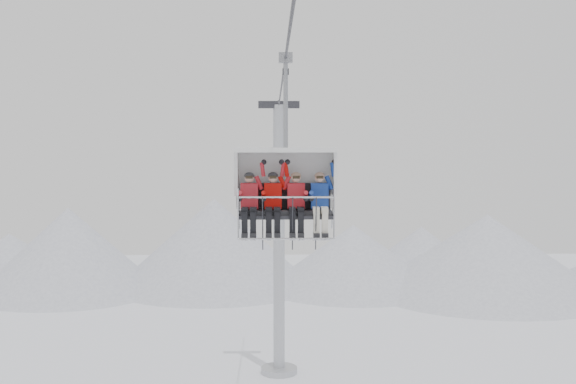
{
  "coord_description": "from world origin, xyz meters",
  "views": [
    {
      "loc": [
        -0.27,
        -13.19,
        11.47
      ],
      "look_at": [
        0.0,
        0.0,
        10.56
      ],
      "focal_mm": 45.0,
      "sensor_mm": 36.0,
      "label": 1
    }
  ],
  "objects_px": {
    "skier_far_left": "(249,202)",
    "skier_far_right": "(320,202)",
    "skier_center_right": "(296,202)",
    "chairlift_carrier": "(286,180)",
    "skier_center_left": "(273,202)",
    "lift_tower_right": "(279,258)"
  },
  "relations": [
    {
      "from": "skier_far_left",
      "to": "skier_far_right",
      "type": "xyz_separation_m",
      "value": [
        1.53,
        0.0,
        0.0
      ]
    },
    {
      "from": "skier_far_left",
      "to": "skier_center_right",
      "type": "xyz_separation_m",
      "value": [
        1.02,
        0.0,
        0.0
      ]
    },
    {
      "from": "chairlift_carrier",
      "to": "skier_far_left",
      "type": "distance_m",
      "value": 0.97
    },
    {
      "from": "skier_far_left",
      "to": "skier_center_right",
      "type": "relative_size",
      "value": 1.0
    },
    {
      "from": "skier_center_right",
      "to": "skier_center_left",
      "type": "bearing_deg",
      "value": 180.0
    },
    {
      "from": "chairlift_carrier",
      "to": "skier_center_left",
      "type": "relative_size",
      "value": 2.36
    },
    {
      "from": "skier_center_left",
      "to": "skier_center_right",
      "type": "distance_m",
      "value": 0.5
    },
    {
      "from": "skier_center_left",
      "to": "skier_far_right",
      "type": "height_order",
      "value": "same"
    },
    {
      "from": "skier_far_left",
      "to": "skier_center_right",
      "type": "distance_m",
      "value": 1.02
    },
    {
      "from": "lift_tower_right",
      "to": "skier_center_left",
      "type": "distance_m",
      "value": 20.13
    },
    {
      "from": "lift_tower_right",
      "to": "skier_far_left",
      "type": "relative_size",
      "value": 7.99
    },
    {
      "from": "skier_far_left",
      "to": "skier_far_right",
      "type": "relative_size",
      "value": 1.0
    },
    {
      "from": "skier_center_right",
      "to": "chairlift_carrier",
      "type": "bearing_deg",
      "value": 126.42
    },
    {
      "from": "chairlift_carrier",
      "to": "skier_far_left",
      "type": "height_order",
      "value": "chairlift_carrier"
    },
    {
      "from": "chairlift_carrier",
      "to": "skier_far_right",
      "type": "distance_m",
      "value": 0.92
    },
    {
      "from": "lift_tower_right",
      "to": "skier_far_right",
      "type": "height_order",
      "value": "lift_tower_right"
    },
    {
      "from": "skier_center_left",
      "to": "lift_tower_right",
      "type": "bearing_deg",
      "value": 89.19
    },
    {
      "from": "skier_far_left",
      "to": "skier_center_left",
      "type": "distance_m",
      "value": 0.51
    },
    {
      "from": "lift_tower_right",
      "to": "chairlift_carrier",
      "type": "height_order",
      "value": "lift_tower_right"
    },
    {
      "from": "skier_center_left",
      "to": "skier_far_right",
      "type": "relative_size",
      "value": 1.0
    },
    {
      "from": "skier_center_right",
      "to": "skier_far_right",
      "type": "xyz_separation_m",
      "value": [
        0.51,
        0.0,
        0.0
      ]
    },
    {
      "from": "skier_far_left",
      "to": "skier_center_left",
      "type": "xyz_separation_m",
      "value": [
        0.51,
        0.0,
        0.0
      ]
    }
  ]
}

